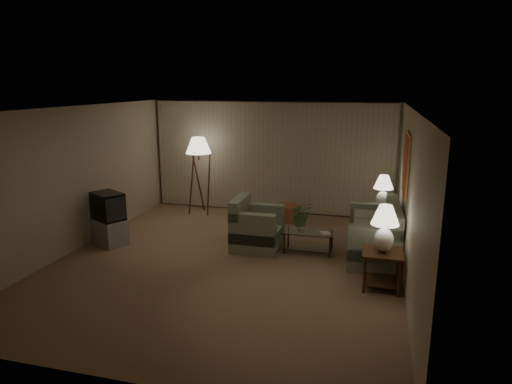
{
  "coord_description": "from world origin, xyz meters",
  "views": [
    {
      "loc": [
        2.45,
        -7.27,
        3.11
      ],
      "look_at": [
        0.37,
        0.6,
        1.16
      ],
      "focal_mm": 32.0,
      "sensor_mm": 36.0,
      "label": 1
    }
  ],
  "objects_px": {
    "tv_cabinet": "(110,231)",
    "floor_lamp": "(199,174)",
    "coffee_table": "(309,238)",
    "ottoman": "(287,213)",
    "side_table_near": "(382,263)",
    "table_lamp_far": "(383,189)",
    "crt_tv": "(108,206)",
    "side_table_far": "(381,217)",
    "table_lamp_near": "(385,224)",
    "sofa": "(373,236)",
    "vase": "(301,227)",
    "armchair": "(257,229)"
  },
  "relations": [
    {
      "from": "side_table_near",
      "to": "ottoman",
      "type": "distance_m",
      "value": 3.79
    },
    {
      "from": "armchair",
      "to": "table_lamp_far",
      "type": "height_order",
      "value": "table_lamp_far"
    },
    {
      "from": "crt_tv",
      "to": "ottoman",
      "type": "distance_m",
      "value": 3.97
    },
    {
      "from": "side_table_near",
      "to": "floor_lamp",
      "type": "xyz_separation_m",
      "value": [
        -4.27,
        3.2,
        0.56
      ]
    },
    {
      "from": "side_table_far",
      "to": "vase",
      "type": "bearing_deg",
      "value": -137.45
    },
    {
      "from": "armchair",
      "to": "side_table_far",
      "type": "bearing_deg",
      "value": -59.18
    },
    {
      "from": "tv_cabinet",
      "to": "ottoman",
      "type": "xyz_separation_m",
      "value": [
        3.09,
        2.42,
        -0.07
      ]
    },
    {
      "from": "vase",
      "to": "table_lamp_far",
      "type": "bearing_deg",
      "value": 42.55
    },
    {
      "from": "side_table_far",
      "to": "table_lamp_near",
      "type": "height_order",
      "value": "table_lamp_near"
    },
    {
      "from": "coffee_table",
      "to": "table_lamp_near",
      "type": "bearing_deg",
      "value": -43.43
    },
    {
      "from": "armchair",
      "to": "table_lamp_near",
      "type": "bearing_deg",
      "value": -117.93
    },
    {
      "from": "side_table_near",
      "to": "tv_cabinet",
      "type": "height_order",
      "value": "side_table_near"
    },
    {
      "from": "side_table_near",
      "to": "tv_cabinet",
      "type": "distance_m",
      "value": 5.25
    },
    {
      "from": "table_lamp_far",
      "to": "tv_cabinet",
      "type": "bearing_deg",
      "value": -160.14
    },
    {
      "from": "side_table_near",
      "to": "armchair",
      "type": "bearing_deg",
      "value": 152.23
    },
    {
      "from": "coffee_table",
      "to": "table_lamp_far",
      "type": "bearing_deg",
      "value": 45.63
    },
    {
      "from": "table_lamp_far",
      "to": "floor_lamp",
      "type": "distance_m",
      "value": 4.31
    },
    {
      "from": "vase",
      "to": "crt_tv",
      "type": "bearing_deg",
      "value": -171.93
    },
    {
      "from": "table_lamp_far",
      "to": "crt_tv",
      "type": "distance_m",
      "value": 5.53
    },
    {
      "from": "side_table_far",
      "to": "table_lamp_near",
      "type": "distance_m",
      "value": 2.68
    },
    {
      "from": "vase",
      "to": "floor_lamp",
      "type": "bearing_deg",
      "value": 145.17
    },
    {
      "from": "table_lamp_near",
      "to": "floor_lamp",
      "type": "relative_size",
      "value": 0.39
    },
    {
      "from": "table_lamp_near",
      "to": "side_table_far",
      "type": "bearing_deg",
      "value": 90.0
    },
    {
      "from": "table_lamp_near",
      "to": "coffee_table",
      "type": "bearing_deg",
      "value": 136.57
    },
    {
      "from": "table_lamp_near",
      "to": "vase",
      "type": "xyz_separation_m",
      "value": [
        -1.47,
        1.25,
        -0.55
      ]
    },
    {
      "from": "sofa",
      "to": "table_lamp_near",
      "type": "height_order",
      "value": "table_lamp_near"
    },
    {
      "from": "sofa",
      "to": "side_table_far",
      "type": "distance_m",
      "value": 1.26
    },
    {
      "from": "table_lamp_far",
      "to": "crt_tv",
      "type": "bearing_deg",
      "value": -160.14
    },
    {
      "from": "armchair",
      "to": "coffee_table",
      "type": "distance_m",
      "value": 0.99
    },
    {
      "from": "floor_lamp",
      "to": "vase",
      "type": "bearing_deg",
      "value": -34.83
    },
    {
      "from": "tv_cabinet",
      "to": "ottoman",
      "type": "bearing_deg",
      "value": 67.91
    },
    {
      "from": "table_lamp_near",
      "to": "ottoman",
      "type": "relative_size",
      "value": 1.34
    },
    {
      "from": "table_lamp_far",
      "to": "crt_tv",
      "type": "xyz_separation_m",
      "value": [
        -5.2,
        -1.88,
        -0.24
      ]
    },
    {
      "from": "side_table_far",
      "to": "tv_cabinet",
      "type": "bearing_deg",
      "value": -160.14
    },
    {
      "from": "ottoman",
      "to": "vase",
      "type": "relative_size",
      "value": 3.87
    },
    {
      "from": "sofa",
      "to": "table_lamp_near",
      "type": "relative_size",
      "value": 2.5
    },
    {
      "from": "sofa",
      "to": "ottoman",
      "type": "height_order",
      "value": "sofa"
    },
    {
      "from": "armchair",
      "to": "floor_lamp",
      "type": "height_order",
      "value": "floor_lamp"
    },
    {
      "from": "table_lamp_near",
      "to": "vase",
      "type": "relative_size",
      "value": 5.17
    },
    {
      "from": "coffee_table",
      "to": "ottoman",
      "type": "xyz_separation_m",
      "value": [
        -0.79,
        1.89,
        -0.09
      ]
    },
    {
      "from": "side_table_far",
      "to": "ottoman",
      "type": "bearing_deg",
      "value": 165.51
    },
    {
      "from": "side_table_far",
      "to": "table_lamp_near",
      "type": "bearing_deg",
      "value": -90.0
    },
    {
      "from": "tv_cabinet",
      "to": "floor_lamp",
      "type": "height_order",
      "value": "floor_lamp"
    },
    {
      "from": "side_table_near",
      "to": "tv_cabinet",
      "type": "bearing_deg",
      "value": 172.1
    },
    {
      "from": "ottoman",
      "to": "vase",
      "type": "height_order",
      "value": "vase"
    },
    {
      "from": "sofa",
      "to": "crt_tv",
      "type": "xyz_separation_m",
      "value": [
        -5.05,
        -0.63,
        0.38
      ]
    },
    {
      "from": "tv_cabinet",
      "to": "floor_lamp",
      "type": "distance_m",
      "value": 2.74
    },
    {
      "from": "tv_cabinet",
      "to": "vase",
      "type": "xyz_separation_m",
      "value": [
        3.73,
        0.53,
        0.24
      ]
    },
    {
      "from": "sofa",
      "to": "tv_cabinet",
      "type": "xyz_separation_m",
      "value": [
        -5.05,
        -0.63,
        -0.14
      ]
    },
    {
      "from": "table_lamp_near",
      "to": "crt_tv",
      "type": "distance_m",
      "value": 5.26
    }
  ]
}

